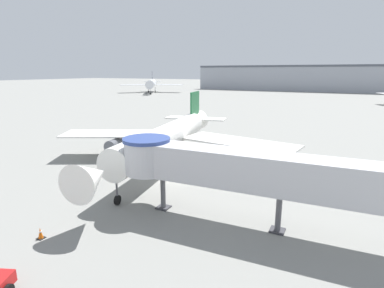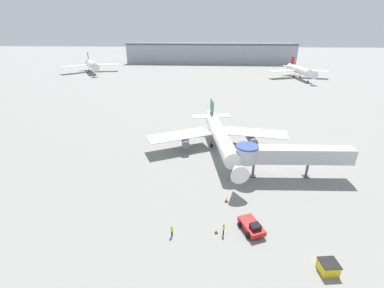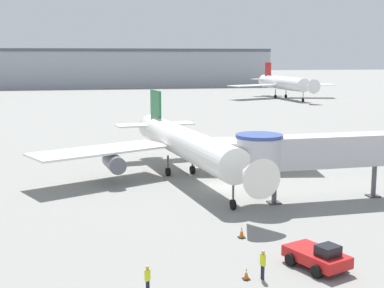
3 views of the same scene
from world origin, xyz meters
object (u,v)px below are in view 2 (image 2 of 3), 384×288
(traffic_cone_apron_front, at_px, (216,231))
(traffic_cone_near_nose, at_px, (226,200))
(jet_bridge, at_px, (286,155))
(main_airplane, at_px, (220,136))
(ground_crew_wing_walker, at_px, (172,230))
(background_jet_red_tail, at_px, (300,70))
(background_jet_gray_tail, at_px, (91,64))
(service_container_yellow, at_px, (328,267))
(ground_crew_marshaller, at_px, (224,228))
(pushback_tug_red, at_px, (252,226))

(traffic_cone_apron_front, distance_m, traffic_cone_near_nose, 7.26)
(jet_bridge, bearing_deg, traffic_cone_apron_front, -131.78)
(main_airplane, distance_m, traffic_cone_near_nose, 19.29)
(ground_crew_wing_walker, bearing_deg, background_jet_red_tail, -161.00)
(traffic_cone_near_nose, relative_size, background_jet_gray_tail, 0.03)
(service_container_yellow, relative_size, ground_crew_marshaller, 1.26)
(traffic_cone_apron_front, xyz_separation_m, traffic_cone_near_nose, (1.74, 7.05, 0.07))
(ground_crew_wing_walker, bearing_deg, traffic_cone_near_nose, 178.57)
(traffic_cone_near_nose, bearing_deg, background_jet_red_tail, 68.25)
(service_container_yellow, height_order, ground_crew_marshaller, ground_crew_marshaller)
(background_jet_gray_tail, bearing_deg, service_container_yellow, -88.90)
(traffic_cone_near_nose, height_order, background_jet_red_tail, background_jet_red_tail)
(traffic_cone_apron_front, xyz_separation_m, background_jet_red_tail, (48.73, 124.80, 4.36))
(service_container_yellow, distance_m, traffic_cone_near_nose, 16.27)
(traffic_cone_near_nose, distance_m, background_jet_red_tail, 126.85)
(main_airplane, xyz_separation_m, ground_crew_marshaller, (-0.17, -26.23, -2.67))
(jet_bridge, xyz_separation_m, ground_crew_marshaller, (-11.67, -15.72, -3.54))
(pushback_tug_red, bearing_deg, background_jet_red_tail, 48.18)
(traffic_cone_near_nose, height_order, ground_crew_wing_walker, ground_crew_wing_walker)
(service_container_yellow, height_order, background_jet_gray_tail, background_jet_gray_tail)
(ground_crew_marshaller, relative_size, background_jet_red_tail, 0.05)
(traffic_cone_near_nose, bearing_deg, traffic_cone_apron_front, -103.89)
(jet_bridge, bearing_deg, pushback_tug_red, -120.60)
(traffic_cone_apron_front, bearing_deg, background_jet_red_tail, 68.67)
(main_airplane, bearing_deg, traffic_cone_near_nose, -96.93)
(jet_bridge, distance_m, ground_crew_wing_walker, 25.00)
(ground_crew_marshaller, bearing_deg, background_jet_gray_tail, -164.18)
(traffic_cone_apron_front, distance_m, ground_crew_wing_walker, 5.99)
(ground_crew_marshaller, xyz_separation_m, background_jet_gray_tail, (-78.28, 139.07, 4.08))
(main_airplane, xyz_separation_m, traffic_cone_near_nose, (0.64, -19.00, -3.30))
(traffic_cone_near_nose, xyz_separation_m, ground_crew_marshaller, (-0.81, -7.23, 0.63))
(main_airplane, xyz_separation_m, service_container_yellow, (11.36, -31.23, -3.02))
(ground_crew_wing_walker, xyz_separation_m, background_jet_gray_tail, (-71.45, 139.77, 4.16))
(pushback_tug_red, xyz_separation_m, background_jet_red_tail, (43.93, 124.03, 3.92))
(jet_bridge, height_order, traffic_cone_apron_front, jet_bridge)
(ground_crew_wing_walker, bearing_deg, main_airplane, -152.08)
(jet_bridge, bearing_deg, main_airplane, 134.85)
(main_airplane, distance_m, background_jet_gray_tail, 137.44)
(main_airplane, height_order, traffic_cone_near_nose, main_airplane)
(pushback_tug_red, bearing_deg, service_container_yellow, -60.12)
(traffic_cone_near_nose, height_order, ground_crew_marshaller, ground_crew_marshaller)
(background_jet_gray_tail, xyz_separation_m, background_jet_red_tail, (126.08, -14.09, -0.42))
(main_airplane, bearing_deg, jet_bridge, -51.27)
(ground_crew_marshaller, relative_size, background_jet_gray_tail, 0.05)
(service_container_yellow, bearing_deg, ground_crew_wing_walker, 166.81)
(jet_bridge, height_order, background_jet_red_tail, background_jet_red_tail)
(pushback_tug_red, xyz_separation_m, ground_crew_wing_walker, (-10.69, -1.65, 0.17))
(ground_crew_marshaller, distance_m, ground_crew_wing_walker, 6.87)
(ground_crew_wing_walker, height_order, background_jet_red_tail, background_jet_red_tail)
(traffic_cone_near_nose, relative_size, ground_crew_wing_walker, 0.51)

